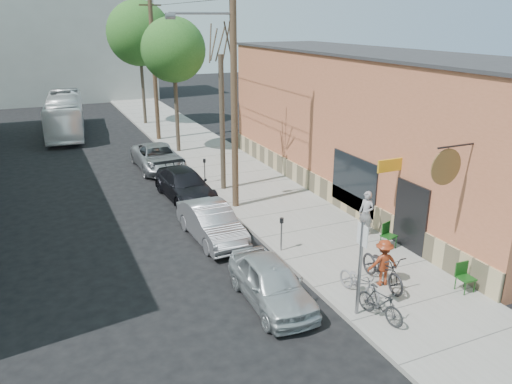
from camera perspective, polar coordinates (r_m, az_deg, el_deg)
name	(u,v)px	position (r m, az deg, el deg)	size (l,w,h in m)	color
ground	(230,275)	(16.59, -3.02, -9.51)	(120.00, 120.00, 0.00)	black
sidewalk	(229,170)	(27.50, -3.09, 2.54)	(4.50, 58.00, 0.15)	gray
cafe_building	(371,125)	(23.83, 12.96, 7.46)	(6.60, 20.20, 6.61)	#B56443
end_cap_building	(57,39)	(55.73, -21.76, 15.94)	(18.00, 8.00, 12.00)	#AAABA5
sign_post	(361,260)	(13.83, 11.86, -7.58)	(0.07, 0.45, 2.80)	slate
parking_meter_near	(282,229)	(17.58, 2.94, -4.22)	(0.14, 0.14, 1.24)	slate
parking_meter_far	(205,167)	(24.96, -5.90, 2.88)	(0.14, 0.14, 1.24)	slate
utility_pole_near	(233,85)	(20.75, -2.69, 12.13)	(3.57, 0.28, 10.00)	#503A28
utility_pole_far	(154,61)	(34.23, -11.61, 14.48)	(1.80, 0.28, 10.00)	#503A28
tree_bare	(222,124)	(23.49, -3.89, 7.74)	(0.24, 0.24, 6.31)	#44392C
tree_leafy_mid	(173,50)	(30.66, -9.42, 15.71)	(3.77, 3.77, 7.96)	#44392C
tree_leafy_far	(139,33)	(39.87, -13.23, 17.23)	(4.79, 4.79, 9.15)	#44392C
patio_chair_a	(389,236)	(18.60, 14.94, -4.84)	(0.50, 0.50, 0.88)	#124012
patio_chair_b	(466,278)	(16.48, 22.86, -9.04)	(0.50, 0.50, 0.88)	#124012
patron_grey	(366,213)	(19.33, 12.50, -2.37)	(0.62, 0.41, 1.71)	gray
cyclist	(383,263)	(15.91, 14.35, -7.83)	(0.96, 0.55, 1.49)	maroon
cyclist_bike	(383,268)	(15.99, 14.29, -8.42)	(0.75, 2.14, 1.12)	black
parked_bike_a	(380,304)	(14.33, 14.01, -12.27)	(0.45, 1.58, 0.95)	black
parked_bike_b	(360,282)	(15.27, 11.76, -10.05)	(0.61, 1.74, 0.92)	slate
car_0	(271,283)	(14.83, 1.76, -10.30)	(1.57, 3.90, 1.33)	silver
car_1	(212,223)	(18.91, -5.10, -3.52)	(1.44, 4.13, 1.36)	#929399
car_2	(185,185)	(23.37, -8.14, 0.81)	(1.85, 4.56, 1.32)	black
car_3	(158,157)	(28.21, -11.15, 3.90)	(2.25, 4.87, 1.35)	#989B9F
bus	(65,115)	(38.88, -21.00, 8.26)	(2.35, 10.06, 2.80)	white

